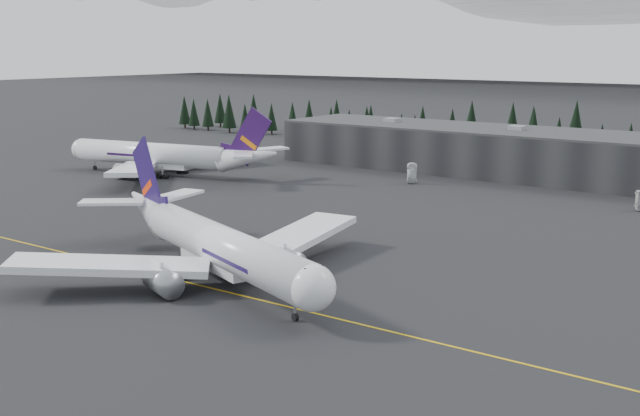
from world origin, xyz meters
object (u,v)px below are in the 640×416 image
Objects in this scene: gse_vehicle_a at (412,181)px; gse_vehicle_b at (639,207)px; jet_parked at (168,156)px; terminal at (551,155)px; jet_main at (210,242)px.

gse_vehicle_b is (57.50, -1.54, 0.01)m from gse_vehicle_a.
gse_vehicle_b is at bearing -178.54° from jet_parked.
jet_parked reaches higher than gse_vehicle_b.
terminal is 34.54× the size of gse_vehicle_b.
jet_parked is at bearing -112.73° from gse_vehicle_b.
jet_main is 11.42× the size of gse_vehicle_a.
jet_parked is 121.29m from gse_vehicle_b.
terminal is 28.68× the size of gse_vehicle_a.
jet_main is at bearing -93.99° from terminal.
gse_vehicle_b is at bearing 86.83° from jet_main.
gse_vehicle_a is 57.52m from gse_vehicle_b.
gse_vehicle_a is (60.66, 28.49, -4.81)m from jet_parked.
terminal is 44.44m from gse_vehicle_b.
gse_vehicle_a is at bearing -131.56° from terminal.
terminal is at bearing 106.50° from jet_main.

